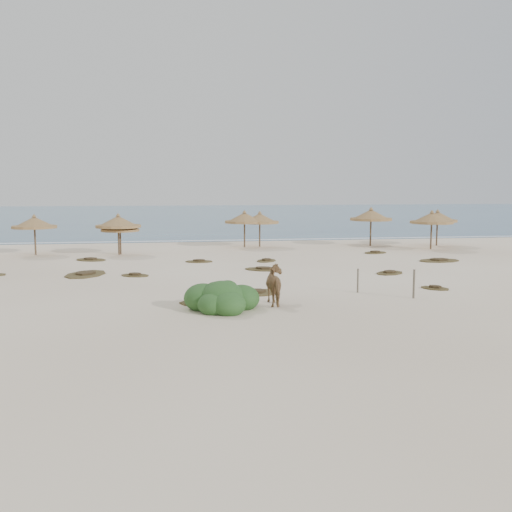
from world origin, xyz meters
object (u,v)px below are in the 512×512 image
object	(u,v)px
palapa_0	(34,223)
palapa_1	(118,222)
bush	(222,299)
horse	(277,285)

from	to	relation	value
palapa_0	palapa_1	size ratio (longest dim) A/B	0.94
palapa_1	bush	size ratio (longest dim) A/B	1.27
bush	horse	bearing A→B (deg)	17.39
palapa_0	palapa_1	world-z (taller)	palapa_1
palapa_0	palapa_1	bearing A→B (deg)	-8.13
horse	bush	distance (m)	2.47
palapa_0	bush	bearing A→B (deg)	-60.84
horse	palapa_0	bearing A→B (deg)	-58.35
palapa_1	horse	distance (m)	20.42
horse	palapa_1	bearing A→B (deg)	-70.64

